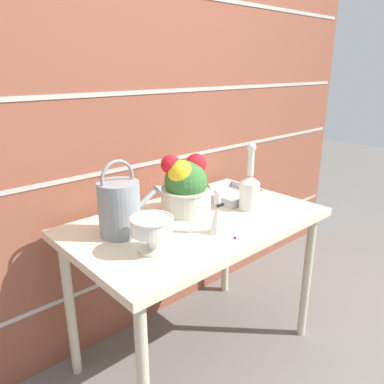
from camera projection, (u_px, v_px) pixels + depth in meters
The scene contains 10 objects.
ground_plane at pixel (196, 351), 1.94m from camera, with size 12.00×12.00×0.00m, color slate.
brick_wall at pixel (139, 129), 1.90m from camera, with size 3.60×0.08×2.20m.
patio_table at pixel (197, 234), 1.73m from camera, with size 1.16×0.69×0.74m.
watering_can at pixel (120, 207), 1.51m from camera, with size 0.31×0.17×0.32m.
crystal_pedestal_bowl at pixel (152, 228), 1.37m from camera, with size 0.16×0.16×0.14m.
flower_planter at pixel (185, 186), 1.74m from camera, with size 0.25×0.25×0.28m.
glass_decanter at pixel (249, 188), 1.79m from camera, with size 0.10×0.10×0.33m.
figurine_vase at pixel (217, 215), 1.54m from camera, with size 0.06×0.06×0.19m.
wire_tray at pixel (231, 195), 1.98m from camera, with size 0.27×0.25×0.04m.
fallen_petal at pixel (235, 238), 1.50m from camera, with size 0.01×0.01×0.01m.
Camera 1 is at (-1.08, -1.15, 1.40)m, focal length 35.00 mm.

